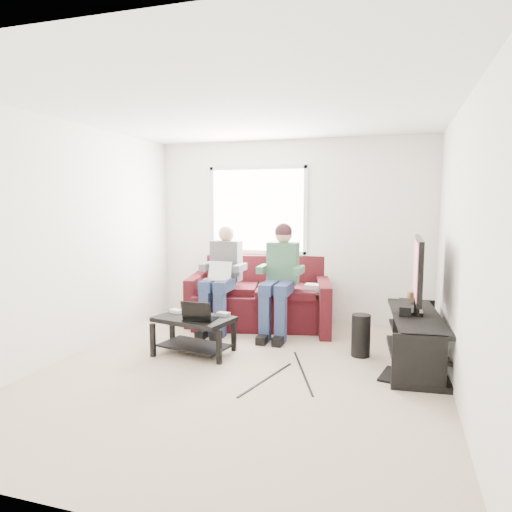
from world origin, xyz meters
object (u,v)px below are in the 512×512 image
object	(u,v)px
end_table	(313,310)
tv	(418,270)
coffee_table	(194,327)
tv_stand	(416,341)
sofa	(259,300)
subwoofer	(361,335)

from	to	relation	value
end_table	tv	bearing A→B (deg)	-32.71
coffee_table	end_table	xyz separation A→B (m)	(1.13, 1.33, -0.03)
tv_stand	tv	size ratio (longest dim) A/B	1.49
tv_stand	end_table	distance (m)	1.56
tv	sofa	bearing A→B (deg)	156.26
tv	subwoofer	distance (m)	0.95
tv_stand	coffee_table	bearing A→B (deg)	-170.07
subwoofer	end_table	world-z (taller)	end_table
coffee_table	subwoofer	size ratio (longest dim) A/B	1.99
sofa	subwoofer	bearing A→B (deg)	-32.60
coffee_table	tv	world-z (taller)	tv
tv_stand	subwoofer	xyz separation A→B (m)	(-0.58, 0.06, -0.00)
coffee_table	end_table	distance (m)	1.75
tv_stand	tv	distance (m)	0.76
tv_stand	subwoofer	world-z (taller)	tv_stand
coffee_table	tv	bearing A→B (deg)	12.24
sofa	subwoofer	world-z (taller)	sofa
sofa	end_table	world-z (taller)	sofa
coffee_table	tv_stand	distance (m)	2.43
sofa	tv_stand	world-z (taller)	sofa
end_table	tv_stand	bearing A→B (deg)	-35.75
sofa	coffee_table	distance (m)	1.46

